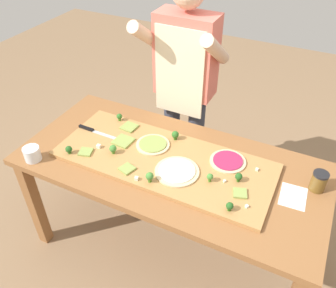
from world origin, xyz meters
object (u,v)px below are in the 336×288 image
Objects in this scene: pizza_slice_center at (127,169)px; flour_cup at (32,154)px; pizza_whole_pesto_green at (153,144)px; cook_center at (185,80)px; chefs_knife at (93,130)px; broccoli_floret_center_right at (230,206)px; pizza_whole_beet_magenta at (228,161)px; cheese_crumble_d at (136,178)px; sauce_jar at (319,181)px; broccoli_floret_back_left at (113,149)px; cheese_crumble_b at (99,146)px; cheese_crumble_e at (257,169)px; cheese_crumble_a at (225,181)px; prep_table at (171,174)px; pizza_slice_near_right at (240,193)px; pizza_whole_white_garlic at (177,171)px; broccoli_floret_center_left at (150,177)px; broccoli_floret_front_right at (239,176)px; pizza_slice_far_right at (129,127)px; pizza_slice_far_left at (86,152)px; recipe_note at (293,196)px; cheese_crumble_c at (247,206)px; broccoli_floret_front_mid at (210,177)px; broccoli_floret_front_left at (175,135)px; broccoli_floret_back_mid at (69,149)px; pizza_slice_near_left at (123,141)px; broccoli_floret_back_right at (119,117)px.

flour_cup is at bearing -165.04° from pizza_slice_center.
pizza_whole_pesto_green is 0.56m from cook_center.
chefs_knife is 5.81× the size of broccoli_floret_center_right.
chefs_knife is 0.88m from pizza_whole_beet_magenta.
cheese_crumble_d is 0.96m from sauce_jar.
chefs_knife is 5.15× the size of broccoli_floret_back_left.
cheese_crumble_e is at bearing 13.84° from cheese_crumble_b.
broccoli_floret_center_right reaches higher than cheese_crumble_a.
cheese_crumble_b is (-0.74, -0.22, 0.00)m from pizza_whole_beet_magenta.
pizza_slice_center reaches higher than prep_table.
pizza_whole_pesto_green is 0.24m from broccoli_floret_back_left.
pizza_whole_pesto_green is at bearing 165.42° from pizza_slice_near_right.
pizza_whole_white_garlic reaches higher than pizza_slice_center.
broccoli_floret_center_left is 0.08m from cheese_crumble_d.
chefs_knife is at bearing -174.73° from sauce_jar.
broccoli_floret_front_right reaches higher than pizza_whole_pesto_green.
pizza_slice_far_right and pizza_slice_far_left have the same top height.
broccoli_floret_center_left is 0.35× the size of recipe_note.
chefs_knife is 4.18× the size of pizza_slice_near_right.
broccoli_floret_center_right is 3.54× the size of cheese_crumble_c.
sauce_jar reaches higher than broccoli_floret_front_mid.
chefs_knife is 4.95× the size of broccoli_floret_front_left.
chefs_knife is at bearing 92.17° from broccoli_floret_back_mid.
broccoli_floret_center_left reaches higher than pizza_slice_near_left.
broccoli_floret_back_right is at bearing 137.63° from broccoli_floret_center_left.
cheese_crumble_c is (0.42, -0.08, -0.00)m from pizza_whole_white_garlic.
flour_cup reaches higher than cheese_crumble_a.
cheese_crumble_d is (-0.07, -0.02, -0.03)m from broccoli_floret_center_left.
prep_table is 0.29m from pizza_slice_center.
cheese_crumble_c is (0.56, -0.34, -0.03)m from broccoli_floret_front_left.
prep_table is 0.32m from broccoli_floret_front_mid.
broccoli_floret_back_right is 0.60m from flour_cup.
broccoli_floret_back_left is at bearing 171.26° from broccoli_floret_center_right.
pizza_slice_near_right is 1.37× the size of broccoli_floret_back_right.
recipe_note is at bearing 26.89° from pizza_slice_near_right.
broccoli_floret_center_right reaches higher than cheese_crumble_b.
pizza_whole_pesto_green is (0.42, 0.04, 0.00)m from chefs_knife.
pizza_slice_near_right is at bearing -16.89° from pizza_slice_far_right.
pizza_whole_white_garlic is 0.43m from cheese_crumble_c.
broccoli_floret_back_right is 1.04m from cheese_crumble_c.
pizza_slice_near_left and pizza_slice_near_right have the same top height.
recipe_note is at bearing 6.92° from cheese_crumble_b.
cheese_crumble_d reaches higher than pizza_whole_beet_magenta.
pizza_slice_center is at bearing -170.96° from pizza_slice_near_right.
chefs_knife is at bearing 151.47° from pizza_slice_center.
broccoli_floret_center_left is (0.46, -0.04, 0.03)m from pizza_slice_far_left.
sauce_jar is (0.32, 0.02, 0.03)m from cheese_crumble_e.
pizza_whole_white_garlic is 3.55× the size of pizza_slice_near_right.
sauce_jar reaches higher than broccoli_floret_back_right.
broccoli_floret_back_mid is 0.95× the size of broccoli_floret_front_right.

